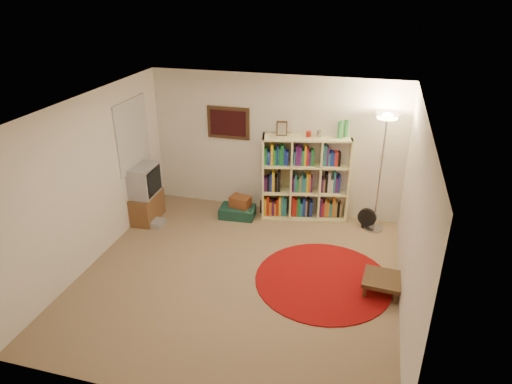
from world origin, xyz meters
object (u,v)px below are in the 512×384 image
at_px(suitcase, 237,212).
at_px(bookshelf, 304,179).
at_px(tv_stand, 143,194).
at_px(side_table, 382,280).
at_px(floor_fan, 367,218).
at_px(floor_lamp, 385,135).

bearing_deg(suitcase, bookshelf, 14.37).
bearing_deg(tv_stand, side_table, -16.42).
xyz_separation_m(floor_fan, side_table, (0.29, -1.76, 0.01)).
bearing_deg(tv_stand, floor_fan, 8.26).
relative_size(floor_lamp, suitcase, 3.21).
bearing_deg(floor_lamp, tv_stand, -170.10).
relative_size(bookshelf, side_table, 3.34).
xyz_separation_m(floor_lamp, floor_fan, (-0.13, 0.01, -1.52)).
bearing_deg(tv_stand, floor_lamp, 7.81).
bearing_deg(bookshelf, floor_fan, -20.39).
relative_size(floor_lamp, side_table, 3.78).
distance_m(floor_lamp, floor_fan, 1.52).
xyz_separation_m(bookshelf, tv_stand, (-2.71, -0.87, -0.23)).
bearing_deg(side_table, tv_stand, 165.68).
xyz_separation_m(suitcase, side_table, (2.56, -1.56, 0.10)).
relative_size(floor_fan, side_table, 0.67).
height_order(floor_fan, side_table, floor_fan).
relative_size(bookshelf, floor_lamp, 0.88).
bearing_deg(side_table, floor_lamp, 95.20).
relative_size(floor_lamp, tv_stand, 1.99).
distance_m(floor_lamp, side_table, 2.32).
bearing_deg(side_table, suitcase, 148.62).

